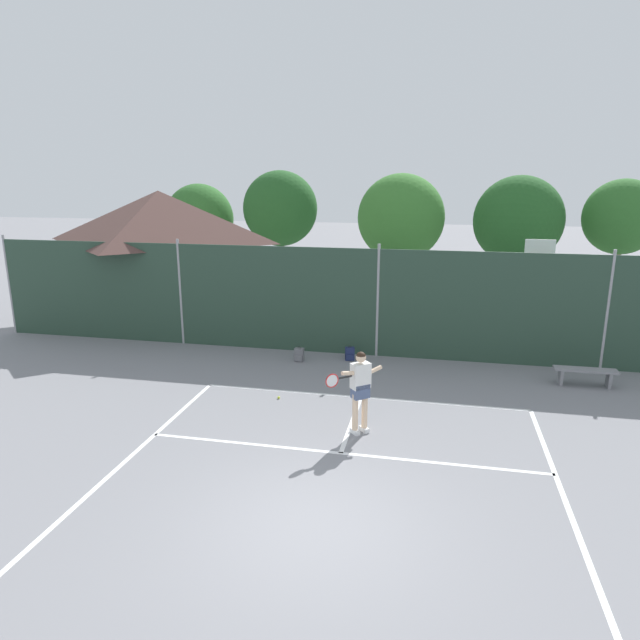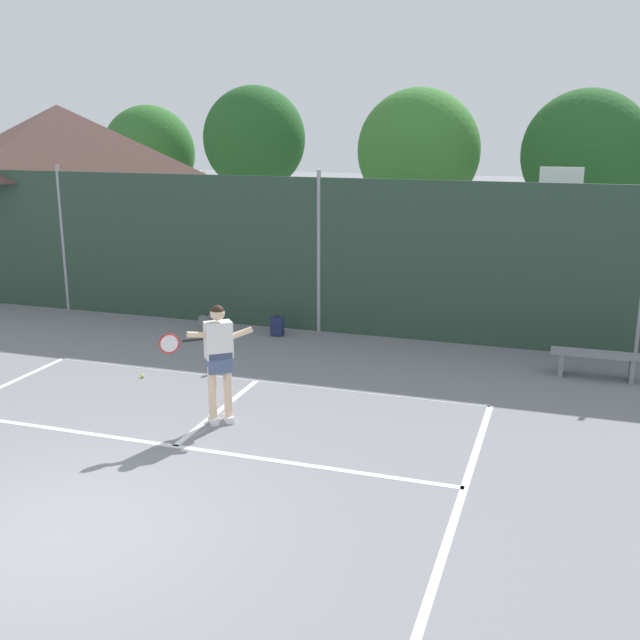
% 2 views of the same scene
% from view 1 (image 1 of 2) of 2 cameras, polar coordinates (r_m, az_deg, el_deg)
% --- Properties ---
extents(ground_plane, '(120.00, 120.00, 0.00)m').
position_cam_1_polar(ground_plane, '(9.56, -0.58, -20.25)').
color(ground_plane, gray).
extents(court_markings, '(8.30, 11.10, 0.01)m').
position_cam_1_polar(court_markings, '(10.08, 0.25, -18.19)').
color(court_markings, white).
rests_on(court_markings, ground).
extents(chainlink_fence, '(26.09, 0.09, 3.49)m').
position_cam_1_polar(chainlink_fence, '(17.17, 5.91, 1.70)').
color(chainlink_fence, '#284233').
rests_on(chainlink_fence, ground).
extents(basketball_hoop, '(0.90, 0.67, 3.55)m').
position_cam_1_polar(basketball_hoop, '(18.95, 21.27, 3.95)').
color(basketball_hoop, '#9E9EA3').
rests_on(basketball_hoop, ground).
extents(clubhouse_building, '(6.76, 5.91, 4.93)m').
position_cam_1_polar(clubhouse_building, '(22.60, -15.82, 6.57)').
color(clubhouse_building, beige).
rests_on(clubhouse_building, ground).
extents(treeline_backdrop, '(24.07, 3.82, 5.76)m').
position_cam_1_polar(treeline_backdrop, '(28.11, 7.83, 10.41)').
color(treeline_backdrop, brown).
rests_on(treeline_backdrop, ground).
extents(tennis_player, '(1.08, 1.03, 1.85)m').
position_cam_1_polar(tennis_player, '(12.06, 4.10, -6.64)').
color(tennis_player, silver).
rests_on(tennis_player, ground).
extents(tennis_ball, '(0.07, 0.07, 0.07)m').
position_cam_1_polar(tennis_ball, '(14.25, -4.24, -7.90)').
color(tennis_ball, '#CCE033').
rests_on(tennis_ball, ground).
extents(backpack_grey, '(0.28, 0.25, 0.46)m').
position_cam_1_polar(backpack_grey, '(16.96, -2.14, -3.59)').
color(backpack_grey, slate).
rests_on(backpack_grey, ground).
extents(backpack_navy, '(0.31, 0.29, 0.46)m').
position_cam_1_polar(backpack_navy, '(17.06, 3.06, -3.49)').
color(backpack_navy, navy).
rests_on(backpack_navy, ground).
extents(courtside_bench, '(1.60, 0.36, 0.48)m').
position_cam_1_polar(courtside_bench, '(16.53, 25.45, -4.91)').
color(courtside_bench, gray).
rests_on(courtside_bench, ground).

